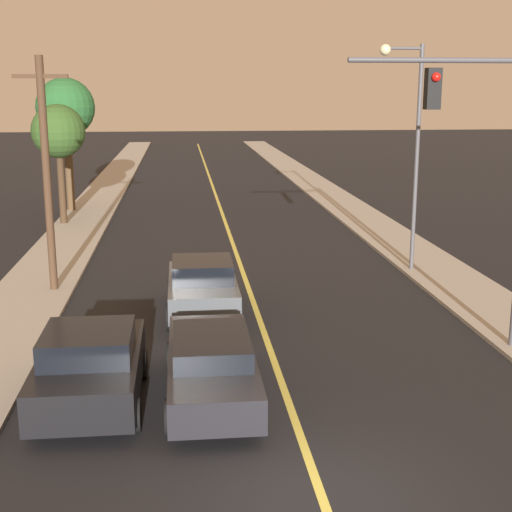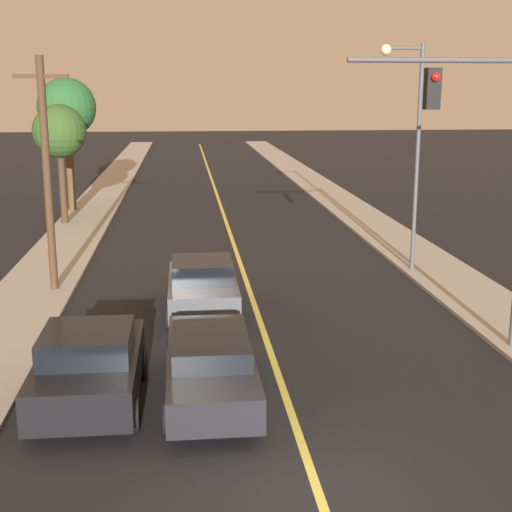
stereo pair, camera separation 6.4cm
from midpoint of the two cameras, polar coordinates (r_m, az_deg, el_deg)
ground_plane at (r=11.69m, az=5.17°, el=-18.84°), size 200.00×200.00×0.00m
road_surface at (r=46.17m, az=-3.49°, el=5.47°), size 10.96×80.00×0.01m
sidewalk_left at (r=46.36m, az=-11.86°, el=5.32°), size 2.50×80.00×0.12m
sidewalk_right at (r=46.94m, az=4.78°, el=5.65°), size 2.50×80.00×0.12m
car_near_lane_front at (r=14.64m, az=-3.71°, el=-8.62°), size 1.86×4.86×1.42m
car_near_lane_second at (r=19.94m, az=-4.40°, el=-2.44°), size 1.99×4.10×1.61m
car_outer_lane_front at (r=14.71m, az=-13.24°, el=-8.58°), size 2.08×4.09×1.62m
traffic_signal_mast at (r=17.21m, az=18.15°, el=7.72°), size 4.37×0.42×6.94m
streetlamp_right at (r=24.51m, az=12.07°, el=9.81°), size 1.48×0.36×7.51m
utility_pole_left at (r=22.46m, az=-16.50°, el=6.54°), size 1.60×0.24×7.04m
tree_left_near at (r=33.95m, az=-15.59°, el=9.50°), size 2.42×2.42×5.43m
tree_left_far at (r=37.65m, az=-15.04°, el=11.29°), size 2.93×2.93×6.66m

